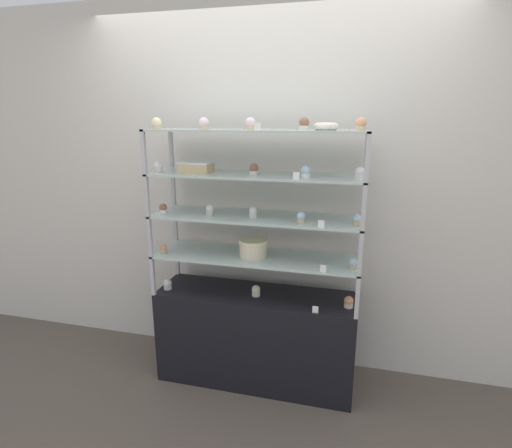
# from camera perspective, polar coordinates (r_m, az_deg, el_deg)

# --- Properties ---
(ground_plane) EXTENTS (20.00, 20.00, 0.00)m
(ground_plane) POSITION_cam_1_polar(r_m,az_deg,el_deg) (3.07, -0.00, -21.05)
(ground_plane) COLOR brown
(back_wall) EXTENTS (8.00, 0.05, 2.60)m
(back_wall) POSITION_cam_1_polar(r_m,az_deg,el_deg) (2.86, 1.71, 4.80)
(back_wall) COLOR silver
(back_wall) RESTS_ON ground_plane
(display_base) EXTENTS (1.34, 0.40, 0.66)m
(display_base) POSITION_cam_1_polar(r_m,az_deg,el_deg) (2.89, -0.00, -15.79)
(display_base) COLOR black
(display_base) RESTS_ON ground_plane
(display_riser_lower) EXTENTS (1.34, 0.40, 0.27)m
(display_riser_lower) POSITION_cam_1_polar(r_m,az_deg,el_deg) (2.64, -0.00, -4.90)
(display_riser_lower) COLOR #B7B7BC
(display_riser_lower) RESTS_ON display_base
(display_riser_middle) EXTENTS (1.34, 0.40, 0.27)m
(display_riser_middle) POSITION_cam_1_polar(r_m,az_deg,el_deg) (2.56, -0.00, 0.79)
(display_riser_middle) COLOR #B7B7BC
(display_riser_middle) RESTS_ON display_riser_lower
(display_riser_upper) EXTENTS (1.34, 0.40, 0.27)m
(display_riser_upper) POSITION_cam_1_polar(r_m,az_deg,el_deg) (2.51, -0.00, 6.79)
(display_riser_upper) COLOR #B7B7BC
(display_riser_upper) RESTS_ON display_riser_middle
(display_riser_top) EXTENTS (1.34, 0.40, 0.27)m
(display_riser_top) POSITION_cam_1_polar(r_m,az_deg,el_deg) (2.48, -0.00, 12.97)
(display_riser_top) COLOR #B7B7BC
(display_riser_top) RESTS_ON display_riser_upper
(layer_cake_centerpiece) EXTENTS (0.19, 0.19, 0.12)m
(layer_cake_centerpiece) POSITION_cam_1_polar(r_m,az_deg,el_deg) (2.60, -0.41, -3.41)
(layer_cake_centerpiece) COLOR beige
(layer_cake_centerpiece) RESTS_ON display_riser_lower
(sheet_cake_frosted) EXTENTS (0.20, 0.16, 0.07)m
(sheet_cake_frosted) POSITION_cam_1_polar(r_m,az_deg,el_deg) (2.62, -8.51, 8.08)
(sheet_cake_frosted) COLOR #DBBC84
(sheet_cake_frosted) RESTS_ON display_riser_upper
(cupcake_0) EXTENTS (0.06, 0.06, 0.07)m
(cupcake_0) POSITION_cam_1_polar(r_m,az_deg,el_deg) (2.85, -12.50, -8.40)
(cupcake_0) COLOR white
(cupcake_0) RESTS_ON display_base
(cupcake_1) EXTENTS (0.06, 0.06, 0.07)m
(cupcake_1) POSITION_cam_1_polar(r_m,az_deg,el_deg) (2.69, -0.00, -9.52)
(cupcake_1) COLOR white
(cupcake_1) RESTS_ON display_base
(cupcake_2) EXTENTS (0.06, 0.06, 0.07)m
(cupcake_2) POSITION_cam_1_polar(r_m,az_deg,el_deg) (2.60, 13.10, -10.81)
(cupcake_2) COLOR beige
(cupcake_2) RESTS_ON display_base
(price_tag_0) EXTENTS (0.04, 0.00, 0.04)m
(price_tag_0) POSITION_cam_1_polar(r_m,az_deg,el_deg) (2.50, 8.48, -12.01)
(price_tag_0) COLOR white
(price_tag_0) RESTS_ON display_base
(cupcake_3) EXTENTS (0.05, 0.05, 0.06)m
(cupcake_3) POSITION_cam_1_polar(r_m,az_deg,el_deg) (2.74, -13.11, -3.46)
(cupcake_3) COLOR #CCB28C
(cupcake_3) RESTS_ON display_riser_lower
(cupcake_4) EXTENTS (0.05, 0.05, 0.06)m
(cupcake_4) POSITION_cam_1_polar(r_m,az_deg,el_deg) (2.48, 13.67, -5.49)
(cupcake_4) COLOR #CCB28C
(cupcake_4) RESTS_ON display_riser_lower
(price_tag_1) EXTENTS (0.04, 0.00, 0.04)m
(price_tag_1) POSITION_cam_1_polar(r_m,az_deg,el_deg) (2.39, 9.57, -6.30)
(price_tag_1) COLOR white
(price_tag_1) RESTS_ON display_riser_lower
(cupcake_5) EXTENTS (0.05, 0.05, 0.07)m
(cupcake_5) POSITION_cam_1_polar(r_m,az_deg,el_deg) (2.67, -13.12, 2.13)
(cupcake_5) COLOR white
(cupcake_5) RESTS_ON display_riser_middle
(cupcake_6) EXTENTS (0.05, 0.05, 0.07)m
(cupcake_6) POSITION_cam_1_polar(r_m,az_deg,el_deg) (2.58, -6.62, 1.97)
(cupcake_6) COLOR beige
(cupcake_6) RESTS_ON display_riser_middle
(cupcake_7) EXTENTS (0.05, 0.05, 0.07)m
(cupcake_7) POSITION_cam_1_polar(r_m,az_deg,el_deg) (2.51, -0.43, 1.70)
(cupcake_7) COLOR white
(cupcake_7) RESTS_ON display_riser_middle
(cupcake_8) EXTENTS (0.05, 0.05, 0.07)m
(cupcake_8) POSITION_cam_1_polar(r_m,az_deg,el_deg) (2.40, 6.43, 0.95)
(cupcake_8) COLOR #CCB28C
(cupcake_8) RESTS_ON display_riser_middle
(cupcake_9) EXTENTS (0.05, 0.05, 0.07)m
(cupcake_9) POSITION_cam_1_polar(r_m,az_deg,el_deg) (2.40, 14.24, 0.58)
(cupcake_9) COLOR #CCB28C
(cupcake_9) RESTS_ON display_riser_middle
(price_tag_2) EXTENTS (0.04, 0.00, 0.04)m
(price_tag_2) POSITION_cam_1_polar(r_m,az_deg,el_deg) (2.31, 9.30, 0.00)
(price_tag_2) COLOR white
(price_tag_2) RESTS_ON display_riser_middle
(cupcake_10) EXTENTS (0.06, 0.06, 0.07)m
(cupcake_10) POSITION_cam_1_polar(r_m,az_deg,el_deg) (2.64, -13.83, 7.90)
(cupcake_10) COLOR beige
(cupcake_10) RESTS_ON display_riser_upper
(cupcake_11) EXTENTS (0.06, 0.06, 0.07)m
(cupcake_11) POSITION_cam_1_polar(r_m,az_deg,el_deg) (2.45, -0.36, 7.80)
(cupcake_11) COLOR beige
(cupcake_11) RESTS_ON display_riser_upper
(cupcake_12) EXTENTS (0.06, 0.06, 0.07)m
(cupcake_12) POSITION_cam_1_polar(r_m,az_deg,el_deg) (2.35, 7.12, 7.39)
(cupcake_12) COLOR white
(cupcake_12) RESTS_ON display_riser_upper
(cupcake_13) EXTENTS (0.06, 0.06, 0.07)m
(cupcake_13) POSITION_cam_1_polar(r_m,az_deg,el_deg) (2.35, 14.65, 7.00)
(cupcake_13) COLOR white
(cupcake_13) RESTS_ON display_riser_upper
(price_tag_3) EXTENTS (0.04, 0.00, 0.04)m
(price_tag_3) POSITION_cam_1_polar(r_m,az_deg,el_deg) (2.27, 5.78, 6.84)
(price_tag_3) COLOR white
(price_tag_3) RESTS_ON display_riser_upper
(cupcake_14) EXTENTS (0.06, 0.06, 0.07)m
(cupcake_14) POSITION_cam_1_polar(r_m,az_deg,el_deg) (2.60, -14.01, 13.76)
(cupcake_14) COLOR #CCB28C
(cupcake_14) RESTS_ON display_riser_top
(cupcake_15) EXTENTS (0.06, 0.06, 0.07)m
(cupcake_15) POSITION_cam_1_polar(r_m,az_deg,el_deg) (2.49, -7.47, 14.02)
(cupcake_15) COLOR #CCB28C
(cupcake_15) RESTS_ON display_riser_top
(cupcake_16) EXTENTS (0.06, 0.06, 0.07)m
(cupcake_16) POSITION_cam_1_polar(r_m,az_deg,el_deg) (2.39, -0.82, 14.10)
(cupcake_16) COLOR #CCB28C
(cupcake_16) RESTS_ON display_riser_top
(cupcake_17) EXTENTS (0.06, 0.06, 0.07)m
(cupcake_17) POSITION_cam_1_polar(r_m,az_deg,el_deg) (2.38, 6.89, 14.00)
(cupcake_17) COLOR beige
(cupcake_17) RESTS_ON display_riser_top
(cupcake_18) EXTENTS (0.06, 0.06, 0.07)m
(cupcake_18) POSITION_cam_1_polar(r_m,az_deg,el_deg) (2.36, 14.77, 13.61)
(cupcake_18) COLOR #CCB28C
(cupcake_18) RESTS_ON display_riser_top
(price_tag_4) EXTENTS (0.04, 0.00, 0.04)m
(price_tag_4) POSITION_cam_1_polar(r_m,az_deg,el_deg) (2.29, 0.20, 13.78)
(price_tag_4) COLOR white
(price_tag_4) RESTS_ON display_riser_top
(donut_glazed) EXTENTS (0.14, 0.14, 0.04)m
(donut_glazed) POSITION_cam_1_polar(r_m,az_deg,el_deg) (2.42, 9.99, 13.60)
(donut_glazed) COLOR #EFE5CC
(donut_glazed) RESTS_ON display_riser_top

